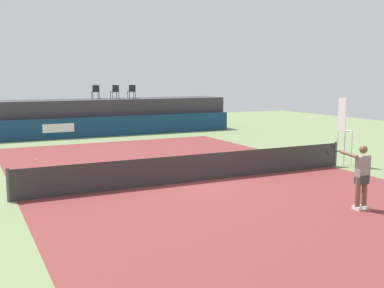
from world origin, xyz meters
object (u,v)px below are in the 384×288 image
(tennis_ball, at_px, (36,160))
(tennis_player, at_px, (361,175))
(spectator_chair_far_left, at_px, (96,91))
(net_post_near, at_px, (8,185))
(spectator_chair_center, at_px, (132,91))
(net_post_far, at_px, (335,154))
(spectator_chair_left, at_px, (115,91))
(umpire_chair, at_px, (343,127))

(tennis_ball, bearing_deg, tennis_player, -59.18)
(tennis_player, bearing_deg, spectator_chair_far_left, 95.36)
(net_post_near, bearing_deg, spectator_chair_center, 59.27)
(tennis_player, bearing_deg, spectator_chair_center, 88.88)
(spectator_chair_far_left, relative_size, tennis_ball, 13.06)
(spectator_chair_center, bearing_deg, net_post_near, -120.73)
(net_post_far, bearing_deg, tennis_player, -127.38)
(tennis_player, distance_m, tennis_ball, 13.49)
(net_post_far, relative_size, tennis_ball, 14.71)
(spectator_chair_far_left, distance_m, tennis_player, 20.57)
(spectator_chair_far_left, distance_m, spectator_chair_left, 1.22)
(umpire_chair, relative_size, tennis_ball, 40.59)
(spectator_chair_left, bearing_deg, tennis_ball, -125.92)
(net_post_near, xyz_separation_m, net_post_far, (12.40, 0.00, 0.00))
(spectator_chair_center, bearing_deg, tennis_ball, -130.53)
(spectator_chair_far_left, distance_m, tennis_ball, 10.50)
(spectator_chair_left, distance_m, spectator_chair_center, 1.14)
(spectator_chair_left, bearing_deg, net_post_near, -117.47)
(net_post_near, xyz_separation_m, tennis_player, (8.55, -5.04, 0.46))
(net_post_near, bearing_deg, tennis_player, -30.52)
(spectator_chair_far_left, height_order, tennis_player, spectator_chair_far_left)
(spectator_chair_center, relative_size, tennis_ball, 13.06)
(spectator_chair_far_left, xyz_separation_m, spectator_chair_left, (1.17, -0.37, 0.00))
(net_post_near, distance_m, tennis_ball, 6.74)
(spectator_chair_far_left, bearing_deg, spectator_chair_center, -8.09)
(spectator_chair_left, relative_size, tennis_player, 0.50)
(spectator_chair_left, height_order, umpire_chair, spectator_chair_left)
(spectator_chair_center, bearing_deg, umpire_chair, -75.73)
(spectator_chair_center, relative_size, net_post_near, 0.89)
(umpire_chair, relative_size, net_post_near, 2.76)
(net_post_near, xyz_separation_m, tennis_ball, (1.65, 6.52, -0.46))
(spectator_chair_left, height_order, net_post_near, spectator_chair_left)
(tennis_player, bearing_deg, tennis_ball, 120.82)
(tennis_ball, bearing_deg, net_post_far, -31.24)
(spectator_chair_far_left, height_order, net_post_near, spectator_chair_far_left)
(net_post_near, bearing_deg, net_post_far, 0.00)
(umpire_chair, relative_size, net_post_far, 2.76)
(net_post_far, relative_size, tennis_player, 0.56)
(spectator_chair_left, distance_m, tennis_ball, 10.81)
(spectator_chair_left, bearing_deg, spectator_chair_center, 1.88)
(spectator_chair_far_left, bearing_deg, tennis_player, -84.64)
(spectator_chair_far_left, distance_m, spectator_chair_center, 2.33)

